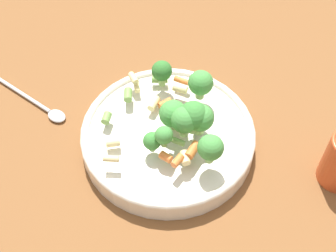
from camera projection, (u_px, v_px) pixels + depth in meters
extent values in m
plane|color=brown|center=(168.00, 143.00, 0.81)|extent=(3.00, 3.00, 0.00)
cylinder|color=silver|center=(168.00, 138.00, 0.80)|extent=(0.29, 0.29, 0.03)
torus|color=silver|center=(168.00, 132.00, 0.78)|extent=(0.29, 0.29, 0.01)
cylinder|color=#8CB766|center=(173.00, 125.00, 0.77)|extent=(0.02, 0.02, 0.01)
sphere|color=#479342|center=(174.00, 114.00, 0.75)|extent=(0.05, 0.05, 0.05)
cylinder|color=#8CB766|center=(200.00, 122.00, 0.77)|extent=(0.01, 0.01, 0.01)
sphere|color=#3D8438|center=(200.00, 114.00, 0.76)|extent=(0.03, 0.03, 0.03)
cylinder|color=#8CB766|center=(162.00, 81.00, 0.82)|extent=(0.01, 0.01, 0.02)
sphere|color=#33722D|center=(162.00, 71.00, 0.80)|extent=(0.04, 0.04, 0.04)
cylinder|color=#8CB766|center=(199.00, 129.00, 0.75)|extent=(0.02, 0.02, 0.02)
sphere|color=#479342|center=(200.00, 118.00, 0.73)|extent=(0.04, 0.04, 0.04)
cylinder|color=#8CB766|center=(184.00, 130.00, 0.74)|extent=(0.01, 0.01, 0.02)
sphere|color=#479342|center=(185.00, 120.00, 0.72)|extent=(0.04, 0.04, 0.04)
cylinder|color=#8CB766|center=(152.00, 148.00, 0.74)|extent=(0.01, 0.01, 0.01)
sphere|color=#3D8438|center=(152.00, 141.00, 0.73)|extent=(0.03, 0.03, 0.03)
cylinder|color=#8CB766|center=(200.00, 93.00, 0.80)|extent=(0.02, 0.02, 0.02)
sphere|color=#479342|center=(201.00, 83.00, 0.78)|extent=(0.04, 0.04, 0.04)
cylinder|color=#8CB766|center=(209.00, 157.00, 0.72)|extent=(0.01, 0.01, 0.02)
sphere|color=#479342|center=(211.00, 147.00, 0.70)|extent=(0.04, 0.04, 0.04)
cylinder|color=#8CB766|center=(193.00, 127.00, 0.75)|extent=(0.02, 0.02, 0.02)
sphere|color=#3D8438|center=(193.00, 116.00, 0.73)|extent=(0.05, 0.05, 0.05)
cylinder|color=#8CB766|center=(164.00, 142.00, 0.73)|extent=(0.01, 0.01, 0.01)
sphere|color=#479342|center=(164.00, 135.00, 0.71)|extent=(0.03, 0.03, 0.03)
cylinder|color=beige|center=(185.00, 158.00, 0.72)|extent=(0.02, 0.03, 0.01)
cylinder|color=#729E4C|center=(160.00, 79.00, 0.84)|extent=(0.03, 0.03, 0.01)
cylinder|color=beige|center=(154.00, 103.00, 0.80)|extent=(0.03, 0.03, 0.01)
cylinder|color=beige|center=(180.00, 89.00, 0.81)|extent=(0.03, 0.03, 0.01)
cylinder|color=orange|center=(178.00, 161.00, 0.71)|extent=(0.02, 0.02, 0.01)
cylinder|color=orange|center=(165.00, 103.00, 0.80)|extent=(0.02, 0.01, 0.01)
cylinder|color=beige|center=(180.00, 122.00, 0.77)|extent=(0.03, 0.02, 0.01)
cylinder|color=orange|center=(181.00, 81.00, 0.82)|extent=(0.02, 0.03, 0.01)
cylinder|color=orange|center=(195.00, 149.00, 0.72)|extent=(0.03, 0.03, 0.01)
cylinder|color=beige|center=(111.00, 159.00, 0.72)|extent=(0.03, 0.02, 0.01)
cylinder|color=#729E4C|center=(128.00, 95.00, 0.80)|extent=(0.02, 0.03, 0.01)
cylinder|color=beige|center=(113.00, 143.00, 0.75)|extent=(0.03, 0.02, 0.01)
cylinder|color=orange|center=(166.00, 157.00, 0.72)|extent=(0.02, 0.02, 0.01)
cylinder|color=beige|center=(138.00, 87.00, 0.82)|extent=(0.02, 0.02, 0.01)
cylinder|color=#729E4C|center=(107.00, 118.00, 0.78)|extent=(0.02, 0.02, 0.01)
cylinder|color=beige|center=(131.00, 79.00, 0.82)|extent=(0.01, 0.02, 0.01)
cylinder|color=#729E4C|center=(176.00, 141.00, 0.73)|extent=(0.02, 0.03, 0.01)
cylinder|color=silver|center=(21.00, 93.00, 0.87)|extent=(0.06, 0.14, 0.01)
ellipsoid|color=silver|center=(57.00, 116.00, 0.84)|extent=(0.04, 0.04, 0.01)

